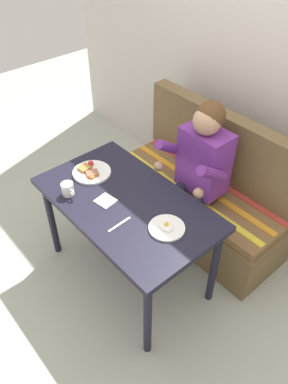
# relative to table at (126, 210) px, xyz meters

# --- Properties ---
(ground_plane) EXTENTS (8.00, 8.00, 0.00)m
(ground_plane) POSITION_rel_table_xyz_m (0.00, 0.00, -0.65)
(ground_plane) COLOR #ADB2A4
(back_wall) EXTENTS (4.40, 0.10, 2.60)m
(back_wall) POSITION_rel_table_xyz_m (0.00, 1.27, 0.65)
(back_wall) COLOR beige
(back_wall) RESTS_ON ground
(table) EXTENTS (1.20, 0.70, 0.73)m
(table) POSITION_rel_table_xyz_m (0.00, 0.00, 0.00)
(table) COLOR black
(table) RESTS_ON ground
(couch) EXTENTS (1.44, 0.56, 1.00)m
(couch) POSITION_rel_table_xyz_m (0.00, 0.76, -0.32)
(couch) COLOR brown
(couch) RESTS_ON ground
(person) EXTENTS (0.45, 0.61, 1.21)m
(person) POSITION_rel_table_xyz_m (0.06, 0.59, 0.09)
(person) COLOR #6E2D8F
(person) RESTS_ON ground
(plate_breakfast) EXTENTS (0.26, 0.26, 0.05)m
(plate_breakfast) POSITION_rel_table_xyz_m (-0.38, -0.00, 0.09)
(plate_breakfast) COLOR white
(plate_breakfast) RESTS_ON table
(plate_eggs) EXTENTS (0.22, 0.22, 0.04)m
(plate_eggs) POSITION_rel_table_xyz_m (0.34, 0.03, 0.09)
(plate_eggs) COLOR white
(plate_eggs) RESTS_ON table
(coffee_mug) EXTENTS (0.12, 0.08, 0.09)m
(coffee_mug) POSITION_rel_table_xyz_m (-0.29, -0.24, 0.13)
(coffee_mug) COLOR white
(coffee_mug) RESTS_ON table
(napkin) EXTENTS (0.13, 0.12, 0.01)m
(napkin) POSITION_rel_table_xyz_m (-0.08, -0.10, 0.09)
(napkin) COLOR silver
(napkin) RESTS_ON table
(fork) EXTENTS (0.02, 0.17, 0.00)m
(fork) POSITION_rel_table_xyz_m (0.14, -0.16, 0.08)
(fork) COLOR silver
(fork) RESTS_ON table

